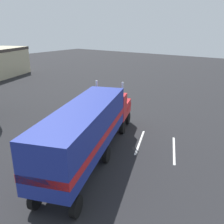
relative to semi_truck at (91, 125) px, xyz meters
name	(u,v)px	position (x,y,z in m)	size (l,w,h in m)	color
ground_plane	(112,128)	(5.31, 2.05, -2.52)	(120.00, 120.00, 0.00)	#232326
lane_stripe_near	(140,142)	(4.25, -1.45, -2.52)	(4.40, 0.16, 0.01)	silver
lane_stripe_mid	(174,150)	(4.55, -4.19, -2.52)	(4.40, 0.16, 0.01)	silver
semi_truck	(91,125)	(0.00, 0.00, 0.00)	(14.11, 7.36, 4.50)	red
person_bystander	(72,130)	(1.30, 3.13, -1.63)	(0.45, 0.47, 1.63)	#2D3347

